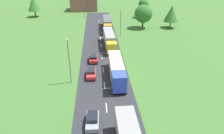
{
  "coord_description": "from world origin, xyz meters",
  "views": [
    {
      "loc": [
        -1.18,
        -1.65,
        20.41
      ],
      "look_at": [
        1.8,
        36.11,
        1.29
      ],
      "focal_mm": 33.11,
      "sensor_mm": 36.0,
      "label": 1
    }
  ],
  "objects_px": {
    "car_second": "(93,120)",
    "distant_building": "(84,3)",
    "truck_third": "(109,39)",
    "car_fourth": "(93,58)",
    "car_third": "(91,73)",
    "lamppost_fourth": "(84,5)",
    "lamppost_second": "(69,59)",
    "tree_pine": "(144,4)",
    "lamppost_third": "(121,21)",
    "truck_second": "(117,69)",
    "tree_elm": "(34,4)",
    "tree_birch": "(143,14)",
    "truck_fourth": "(107,23)",
    "tree_maple": "(172,13)"
  },
  "relations": [
    {
      "from": "lamppost_third",
      "to": "lamppost_fourth",
      "type": "bearing_deg",
      "value": 114.84
    },
    {
      "from": "car_fourth",
      "to": "tree_maple",
      "type": "bearing_deg",
      "value": 44.06
    },
    {
      "from": "car_second",
      "to": "car_third",
      "type": "height_order",
      "value": "car_second"
    },
    {
      "from": "car_second",
      "to": "lamppost_third",
      "type": "bearing_deg",
      "value": 77.87
    },
    {
      "from": "truck_third",
      "to": "lamppost_second",
      "type": "distance_m",
      "value": 20.38
    },
    {
      "from": "tree_birch",
      "to": "lamppost_fourth",
      "type": "bearing_deg",
      "value": 139.37
    },
    {
      "from": "truck_third",
      "to": "car_third",
      "type": "bearing_deg",
      "value": -106.09
    },
    {
      "from": "truck_fourth",
      "to": "lamppost_second",
      "type": "height_order",
      "value": "lamppost_second"
    },
    {
      "from": "truck_fourth",
      "to": "lamppost_fourth",
      "type": "bearing_deg",
      "value": 114.19
    },
    {
      "from": "tree_elm",
      "to": "car_second",
      "type": "bearing_deg",
      "value": -70.16
    },
    {
      "from": "lamppost_second",
      "to": "tree_birch",
      "type": "height_order",
      "value": "lamppost_second"
    },
    {
      "from": "lamppost_second",
      "to": "lamppost_third",
      "type": "xyz_separation_m",
      "value": [
        12.57,
        27.24,
        -0.09
      ]
    },
    {
      "from": "tree_pine",
      "to": "tree_elm",
      "type": "bearing_deg",
      "value": 174.05
    },
    {
      "from": "car_fourth",
      "to": "tree_pine",
      "type": "distance_m",
      "value": 46.95
    },
    {
      "from": "lamppost_second",
      "to": "tree_pine",
      "type": "bearing_deg",
      "value": 64.1
    },
    {
      "from": "car_second",
      "to": "lamppost_fourth",
      "type": "xyz_separation_m",
      "value": [
        -3.73,
        65.55,
        4.08
      ]
    },
    {
      "from": "tree_pine",
      "to": "distant_building",
      "type": "distance_m",
      "value": 30.8
    },
    {
      "from": "lamppost_third",
      "to": "tree_elm",
      "type": "bearing_deg",
      "value": 139.17
    },
    {
      "from": "truck_third",
      "to": "car_fourth",
      "type": "height_order",
      "value": "truck_third"
    },
    {
      "from": "truck_second",
      "to": "lamppost_third",
      "type": "xyz_separation_m",
      "value": [
        3.82,
        26.4,
        2.7
      ]
    },
    {
      "from": "lamppost_third",
      "to": "car_second",
      "type": "bearing_deg",
      "value": -102.13
    },
    {
      "from": "lamppost_second",
      "to": "tree_birch",
      "type": "xyz_separation_m",
      "value": [
        21.34,
        35.55,
        0.03
      ]
    },
    {
      "from": "truck_second",
      "to": "lamppost_fourth",
      "type": "distance_m",
      "value": 53.4
    },
    {
      "from": "truck_fourth",
      "to": "tree_elm",
      "type": "height_order",
      "value": "tree_elm"
    },
    {
      "from": "lamppost_fourth",
      "to": "distant_building",
      "type": "height_order",
      "value": "lamppost_fourth"
    },
    {
      "from": "tree_birch",
      "to": "tree_maple",
      "type": "relative_size",
      "value": 1.03
    },
    {
      "from": "truck_third",
      "to": "car_fourth",
      "type": "xyz_separation_m",
      "value": [
        -4.33,
        -9.34,
        -1.32
      ]
    },
    {
      "from": "car_second",
      "to": "distant_building",
      "type": "distance_m",
      "value": 80.96
    },
    {
      "from": "truck_fourth",
      "to": "car_second",
      "type": "relative_size",
      "value": 3.59
    },
    {
      "from": "tree_birch",
      "to": "truck_second",
      "type": "bearing_deg",
      "value": -109.94
    },
    {
      "from": "lamppost_fourth",
      "to": "tree_maple",
      "type": "distance_m",
      "value": 35.81
    },
    {
      "from": "tree_elm",
      "to": "distant_building",
      "type": "xyz_separation_m",
      "value": [
        20.03,
        13.15,
        -2.31
      ]
    },
    {
      "from": "distant_building",
      "to": "lamppost_second",
      "type": "bearing_deg",
      "value": -89.79
    },
    {
      "from": "lamppost_second",
      "to": "distant_building",
      "type": "height_order",
      "value": "lamppost_second"
    },
    {
      "from": "car_fourth",
      "to": "tree_maple",
      "type": "distance_m",
      "value": 37.56
    },
    {
      "from": "truck_second",
      "to": "truck_third",
      "type": "xyz_separation_m",
      "value": [
        -0.22,
        17.47,
        0.1
      ]
    },
    {
      "from": "truck_third",
      "to": "tree_elm",
      "type": "distance_m",
      "value": 47.25
    },
    {
      "from": "truck_second",
      "to": "car_second",
      "type": "relative_size",
      "value": 3.1
    },
    {
      "from": "car_second",
      "to": "tree_pine",
      "type": "xyz_separation_m",
      "value": [
        20.61,
        62.97,
        4.57
      ]
    },
    {
      "from": "lamppost_second",
      "to": "tree_elm",
      "type": "height_order",
      "value": "lamppost_second"
    },
    {
      "from": "lamppost_second",
      "to": "tree_pine",
      "type": "distance_m",
      "value": 56.63
    },
    {
      "from": "car_second",
      "to": "tree_elm",
      "type": "distance_m",
      "value": 72.07
    },
    {
      "from": "distant_building",
      "to": "lamppost_fourth",
      "type": "bearing_deg",
      "value": -87.54
    },
    {
      "from": "car_third",
      "to": "car_fourth",
      "type": "xyz_separation_m",
      "value": [
        0.42,
        7.12,
        0.02
      ]
    },
    {
      "from": "lamppost_fourth",
      "to": "distant_building",
      "type": "bearing_deg",
      "value": 92.46
    },
    {
      "from": "lamppost_fourth",
      "to": "distant_building",
      "type": "relative_size",
      "value": 0.72
    },
    {
      "from": "car_third",
      "to": "lamppost_fourth",
      "type": "relative_size",
      "value": 0.46
    },
    {
      "from": "truck_third",
      "to": "tree_maple",
      "type": "distance_m",
      "value": 28.12
    },
    {
      "from": "tree_birch",
      "to": "lamppost_third",
      "type": "bearing_deg",
      "value": -136.55
    },
    {
      "from": "car_third",
      "to": "lamppost_third",
      "type": "xyz_separation_m",
      "value": [
        8.79,
        25.38,
        3.94
      ]
    }
  ]
}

